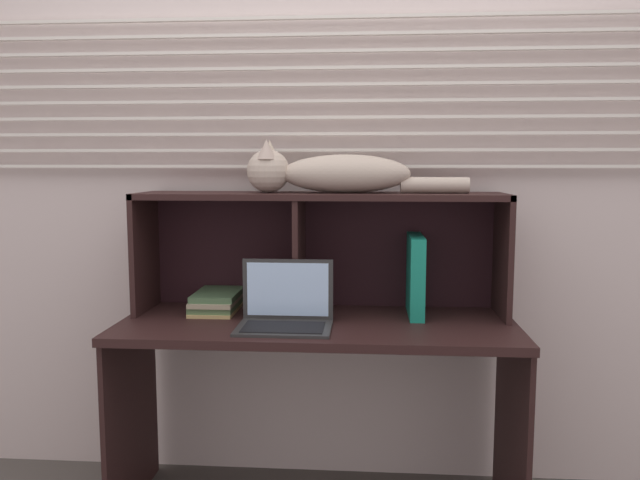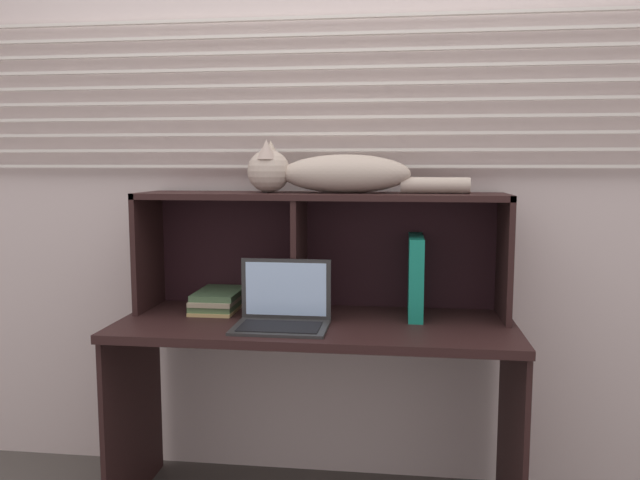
# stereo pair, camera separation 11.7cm
# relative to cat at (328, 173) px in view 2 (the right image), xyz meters

# --- Properties ---
(back_panel_with_blinds) EXTENTS (4.40, 0.08, 2.50)m
(back_panel_with_blinds) POSITION_rel_cat_xyz_m (-0.03, 0.19, 0.03)
(back_panel_with_blinds) COLOR beige
(back_panel_with_blinds) RESTS_ON ground
(desk) EXTENTS (1.39, 0.56, 0.70)m
(desk) POSITION_rel_cat_xyz_m (-0.03, -0.13, -0.65)
(desk) COLOR black
(desk) RESTS_ON ground
(hutch_shelf_unit) EXTENTS (1.34, 0.28, 0.44)m
(hutch_shelf_unit) POSITION_rel_cat_xyz_m (-0.04, 0.03, -0.21)
(hutch_shelf_unit) COLOR black
(hutch_shelf_unit) RESTS_ON desk
(cat) EXTENTS (0.80, 0.17, 0.19)m
(cat) POSITION_rel_cat_xyz_m (0.00, 0.00, 0.00)
(cat) COLOR #BAA998
(cat) RESTS_ON hutch_shelf_unit
(laptop) EXTENTS (0.32, 0.22, 0.22)m
(laptop) POSITION_rel_cat_xyz_m (-0.13, -0.21, -0.47)
(laptop) COLOR #2C2C2C
(laptop) RESTS_ON desk
(binder_upright) EXTENTS (0.05, 0.27, 0.29)m
(binder_upright) POSITION_rel_cat_xyz_m (0.32, -0.00, -0.37)
(binder_upright) COLOR #15826A
(binder_upright) RESTS_ON desk
(book_stack) EXTENTS (0.16, 0.25, 0.07)m
(book_stack) POSITION_rel_cat_xyz_m (-0.42, -0.00, -0.48)
(book_stack) COLOR tan
(book_stack) RESTS_ON desk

